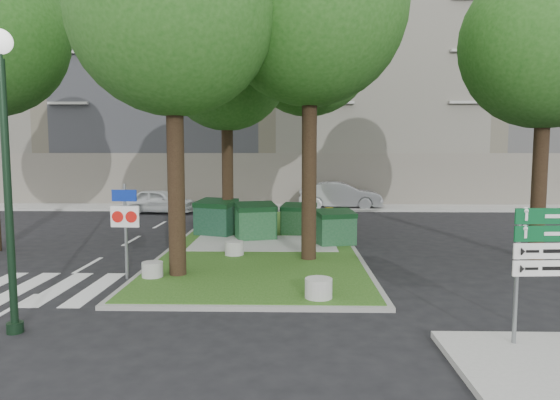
{
  "coord_description": "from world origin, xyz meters",
  "views": [
    {
      "loc": [
        1.48,
        -10.27,
        3.36
      ],
      "look_at": [
        1.16,
        3.42,
        2.0
      ],
      "focal_mm": 32.0,
      "sensor_mm": 36.0,
      "label": 1
    }
  ],
  "objects_px": {
    "litter_bin": "(329,215)",
    "car_white": "(160,201)",
    "tree_street_right": "(549,27)",
    "dumpster_b": "(256,221)",
    "dumpster_d": "(335,227)",
    "tree_median_mid": "(229,55)",
    "dumpster_c": "(299,219)",
    "traffic_sign_pole": "(125,218)",
    "dumpster_a": "(216,217)",
    "street_lamp": "(5,146)",
    "bollard_right": "(319,288)",
    "bollard_mid": "(234,248)",
    "tree_median_far": "(310,36)",
    "bollard_left": "(152,269)",
    "directional_sign": "(546,254)",
    "car_silver": "(340,195)"
  },
  "relations": [
    {
      "from": "litter_bin",
      "to": "car_white",
      "type": "relative_size",
      "value": 0.17
    },
    {
      "from": "tree_street_right",
      "to": "dumpster_b",
      "type": "distance_m",
      "value": 11.25
    },
    {
      "from": "dumpster_b",
      "to": "dumpster_d",
      "type": "height_order",
      "value": "dumpster_b"
    },
    {
      "from": "tree_median_mid",
      "to": "car_white",
      "type": "height_order",
      "value": "tree_median_mid"
    },
    {
      "from": "dumpster_c",
      "to": "dumpster_d",
      "type": "xyz_separation_m",
      "value": [
        1.24,
        -2.1,
        0.01
      ]
    },
    {
      "from": "traffic_sign_pole",
      "to": "dumpster_a",
      "type": "bearing_deg",
      "value": 80.39
    },
    {
      "from": "dumpster_a",
      "to": "street_lamp",
      "type": "distance_m",
      "value": 10.79
    },
    {
      "from": "dumpster_d",
      "to": "bollard_right",
      "type": "relative_size",
      "value": 2.49
    },
    {
      "from": "tree_median_mid",
      "to": "bollard_right",
      "type": "xyz_separation_m",
      "value": [
        2.99,
        -8.56,
        -6.64
      ]
    },
    {
      "from": "dumpster_d",
      "to": "bollard_mid",
      "type": "xyz_separation_m",
      "value": [
        -3.3,
        -1.87,
        -0.37
      ]
    },
    {
      "from": "bollard_right",
      "to": "dumpster_a",
      "type": "bearing_deg",
      "value": 113.05
    },
    {
      "from": "tree_median_far",
      "to": "bollard_left",
      "type": "relative_size",
      "value": 22.19
    },
    {
      "from": "tree_median_mid",
      "to": "car_white",
      "type": "bearing_deg",
      "value": 123.43
    },
    {
      "from": "traffic_sign_pole",
      "to": "directional_sign",
      "type": "height_order",
      "value": "traffic_sign_pole"
    },
    {
      "from": "tree_median_mid",
      "to": "traffic_sign_pole",
      "type": "xyz_separation_m",
      "value": [
        -1.93,
        -6.59,
        -5.37
      ]
    },
    {
      "from": "dumpster_b",
      "to": "street_lamp",
      "type": "bearing_deg",
      "value": -128.64
    },
    {
      "from": "dumpster_d",
      "to": "tree_street_right",
      "type": "bearing_deg",
      "value": -32.71
    },
    {
      "from": "dumpster_a",
      "to": "dumpster_c",
      "type": "xyz_separation_m",
      "value": [
        3.2,
        0.2,
        -0.09
      ]
    },
    {
      "from": "dumpster_b",
      "to": "tree_median_mid",
      "type": "bearing_deg",
      "value": 116.32
    },
    {
      "from": "bollard_mid",
      "to": "directional_sign",
      "type": "bearing_deg",
      "value": -49.25
    },
    {
      "from": "dumpster_d",
      "to": "directional_sign",
      "type": "height_order",
      "value": "directional_sign"
    },
    {
      "from": "bollard_right",
      "to": "bollard_mid",
      "type": "height_order",
      "value": "bollard_right"
    },
    {
      "from": "street_lamp",
      "to": "litter_bin",
      "type": "bearing_deg",
      "value": 63.26
    },
    {
      "from": "bollard_mid",
      "to": "directional_sign",
      "type": "distance_m",
      "value": 9.33
    },
    {
      "from": "bollard_right",
      "to": "bollard_left",
      "type": "bearing_deg",
      "value": 157.44
    },
    {
      "from": "dumpster_d",
      "to": "dumpster_c",
      "type": "bearing_deg",
      "value": 104.4
    },
    {
      "from": "tree_street_right",
      "to": "traffic_sign_pole",
      "type": "xyz_separation_m",
      "value": [
        -11.93,
        -2.59,
        -5.37
      ]
    },
    {
      "from": "dumpster_a",
      "to": "bollard_left",
      "type": "height_order",
      "value": "dumpster_a"
    },
    {
      "from": "tree_median_mid",
      "to": "directional_sign",
      "type": "xyz_separation_m",
      "value": [
        6.64,
        -11.06,
        -5.33
      ]
    },
    {
      "from": "traffic_sign_pole",
      "to": "car_white",
      "type": "relative_size",
      "value": 0.65
    },
    {
      "from": "tree_median_mid",
      "to": "car_silver",
      "type": "height_order",
      "value": "tree_median_mid"
    },
    {
      "from": "bollard_right",
      "to": "traffic_sign_pole",
      "type": "height_order",
      "value": "traffic_sign_pole"
    },
    {
      "from": "dumpster_c",
      "to": "dumpster_d",
      "type": "relative_size",
      "value": 0.98
    },
    {
      "from": "dumpster_d",
      "to": "bollard_left",
      "type": "relative_size",
      "value": 2.81
    },
    {
      "from": "bollard_right",
      "to": "directional_sign",
      "type": "distance_m",
      "value": 4.61
    },
    {
      "from": "tree_median_mid",
      "to": "directional_sign",
      "type": "relative_size",
      "value": 4.35
    },
    {
      "from": "dumpster_a",
      "to": "bollard_mid",
      "type": "height_order",
      "value": "dumpster_a"
    },
    {
      "from": "tree_median_far",
      "to": "tree_street_right",
      "type": "relative_size",
      "value": 1.18
    },
    {
      "from": "tree_median_mid",
      "to": "litter_bin",
      "type": "xyz_separation_m",
      "value": [
        4.11,
        3.07,
        -6.53
      ]
    },
    {
      "from": "litter_bin",
      "to": "car_silver",
      "type": "relative_size",
      "value": 0.14
    },
    {
      "from": "tree_street_right",
      "to": "car_white",
      "type": "relative_size",
      "value": 2.63
    },
    {
      "from": "bollard_mid",
      "to": "tree_street_right",
      "type": "bearing_deg",
      "value": 0.36
    },
    {
      "from": "street_lamp",
      "to": "traffic_sign_pole",
      "type": "bearing_deg",
      "value": 78.46
    },
    {
      "from": "tree_street_right",
      "to": "bollard_right",
      "type": "distance_m",
      "value": 10.68
    },
    {
      "from": "traffic_sign_pole",
      "to": "tree_median_mid",
      "type": "bearing_deg",
      "value": 76.59
    },
    {
      "from": "dumpster_c",
      "to": "dumpster_d",
      "type": "height_order",
      "value": "dumpster_d"
    },
    {
      "from": "dumpster_c",
      "to": "bollard_mid",
      "type": "distance_m",
      "value": 4.49
    },
    {
      "from": "tree_street_right",
      "to": "bollard_right",
      "type": "height_order",
      "value": "tree_street_right"
    },
    {
      "from": "directional_sign",
      "to": "car_white",
      "type": "bearing_deg",
      "value": 118.29
    },
    {
      "from": "bollard_mid",
      "to": "tree_median_mid",
      "type": "bearing_deg",
      "value": 98.54
    }
  ]
}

